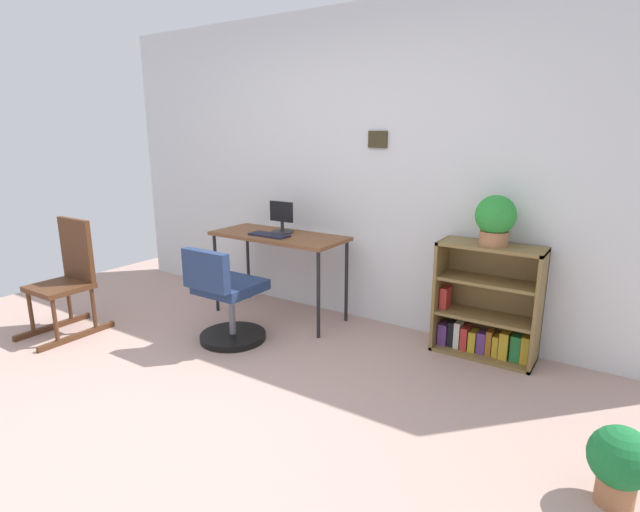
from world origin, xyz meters
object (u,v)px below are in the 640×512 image
Objects in this scene: desk at (279,241)px; potted_plant_on_shelf at (495,219)px; rocking_chair at (68,277)px; potted_plant_floor at (620,462)px; keyboard at (269,235)px; monitor at (282,218)px; office_chair at (226,302)px; bookshelf_low at (487,307)px.

desk is 1.81m from potted_plant_on_shelf.
rocking_chair reaches higher than desk.
potted_plant_on_shelf reaches higher than potted_plant_floor.
keyboard is at bearing -171.31° from potted_plant_on_shelf.
desk is 3.35× the size of keyboard.
desk is 0.13m from keyboard.
rocking_chair is (-1.20, -1.12, -0.29)m from keyboard.
rocking_chair is at bearing -132.99° from monitor.
rocking_chair is 2.50× the size of potted_plant_floor.
desk is 1.54× the size of office_chair.
office_chair is (0.01, -0.68, -0.35)m from desk.
potted_plant_on_shelf is (0.02, -0.05, 0.67)m from bookshelf_low.
office_chair is at bearing -152.49° from bookshelf_low.
potted_plant_on_shelf is at bearing 5.50° from desk.
office_chair is 1.96m from bookshelf_low.
potted_plant_floor is (0.92, -1.23, -0.15)m from bookshelf_low.
bookshelf_low is at bearing 126.77° from potted_plant_floor.
monitor is 0.33× the size of bookshelf_low.
bookshelf_low is (1.73, 0.90, 0.03)m from office_chair.
rocking_chair is at bearing -156.40° from office_chair.
bookshelf_low is at bearing 27.51° from office_chair.
rocking_chair is (-1.23, -0.54, 0.13)m from office_chair.
rocking_chair is at bearing -154.08° from bookshelf_low.
desk is at bearing 44.99° from rocking_chair.
desk is 1.74m from rocking_chair.
office_chair is 2.21× the size of potted_plant_on_shelf.
potted_plant_floor is at bearing -21.96° from monitor.
keyboard is at bearing -90.80° from monitor.
desk is at bearing 79.39° from keyboard.
monitor is 0.93m from office_chair.
potted_plant_on_shelf is (1.77, 0.17, 0.34)m from desk.
potted_plant_floor is at bearing -20.76° from desk.
keyboard is 1.83m from potted_plant_on_shelf.
monitor is (-0.02, 0.07, 0.19)m from desk.
keyboard is 0.72m from office_chair.
monitor is 1.81m from rocking_chair.
desk is 1.79m from bookshelf_low.
monitor reaches higher than potted_plant_floor.
bookshelf_low is (2.97, 1.44, -0.10)m from rocking_chair.
monitor is 0.21m from keyboard.
monitor is 2.97m from potted_plant_floor.
keyboard is (-0.00, -0.17, -0.12)m from monitor.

